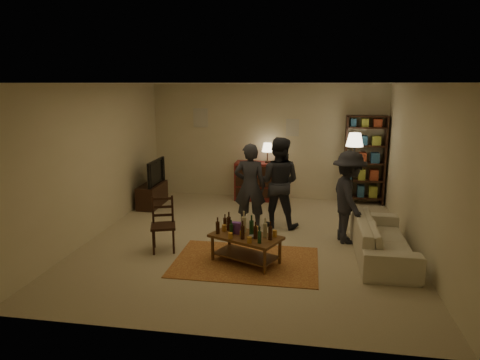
% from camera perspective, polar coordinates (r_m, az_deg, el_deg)
% --- Properties ---
extents(floor, '(6.00, 6.00, 0.00)m').
position_cam_1_polar(floor, '(7.62, 1.11, -7.98)').
color(floor, '#C6B793').
rests_on(floor, ground).
extents(room_shell, '(6.00, 6.00, 6.00)m').
position_cam_1_polar(room_shell, '(10.22, -0.05, 7.75)').
color(room_shell, beige).
rests_on(room_shell, ground).
extents(rug, '(2.20, 1.50, 0.01)m').
position_cam_1_polar(rug, '(6.72, 0.78, -10.84)').
color(rug, brown).
rests_on(rug, ground).
extents(coffee_table, '(1.20, 0.96, 0.77)m').
position_cam_1_polar(coffee_table, '(6.59, 0.73, -7.74)').
color(coffee_table, brown).
rests_on(coffee_table, ground).
extents(dining_chair, '(0.50, 0.50, 0.91)m').
position_cam_1_polar(dining_chair, '(7.16, -10.22, -5.54)').
color(dining_chair, black).
rests_on(dining_chair, ground).
extents(tv_stand, '(0.40, 1.00, 1.06)m').
position_cam_1_polar(tv_stand, '(9.79, -11.63, -1.21)').
color(tv_stand, black).
rests_on(tv_stand, ground).
extents(dresser, '(1.00, 0.50, 1.36)m').
position_cam_1_polar(dresser, '(10.10, 2.26, -0.01)').
color(dresser, maroon).
rests_on(dresser, ground).
extents(bookshelf, '(0.90, 0.34, 2.02)m').
position_cam_1_polar(bookshelf, '(10.06, 16.27, 2.68)').
color(bookshelf, black).
rests_on(bookshelf, ground).
extents(floor_lamp, '(0.36, 0.36, 1.68)m').
position_cam_1_polar(floor_lamp, '(9.39, 15.01, 4.51)').
color(floor_lamp, black).
rests_on(floor_lamp, ground).
extents(sofa, '(0.81, 2.08, 0.61)m').
position_cam_1_polar(sofa, '(7.17, 18.45, -7.42)').
color(sofa, beige).
rests_on(sofa, ground).
extents(person_left, '(0.61, 0.42, 1.63)m').
position_cam_1_polar(person_left, '(7.99, 1.33, -0.88)').
color(person_left, '#282930').
rests_on(person_left, ground).
extents(person_right, '(0.93, 0.78, 1.73)m').
position_cam_1_polar(person_right, '(8.13, 5.11, -0.34)').
color(person_right, '#23242A').
rests_on(person_right, ground).
extents(person_by_sofa, '(0.81, 1.14, 1.60)m').
position_cam_1_polar(person_by_sofa, '(7.54, 14.27, -2.25)').
color(person_by_sofa, '#222329').
rests_on(person_by_sofa, ground).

